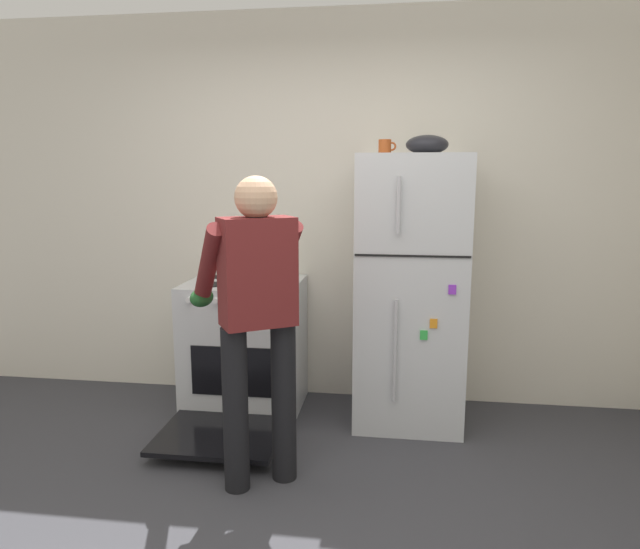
% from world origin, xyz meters
% --- Properties ---
extents(kitchen_wall_back, '(6.00, 0.10, 2.70)m').
position_xyz_m(kitchen_wall_back, '(0.00, 1.95, 1.35)').
color(kitchen_wall_back, silver).
rests_on(kitchen_wall_back, ground).
extents(refrigerator, '(0.68, 0.72, 1.73)m').
position_xyz_m(refrigerator, '(0.51, 1.57, 0.86)').
color(refrigerator, silver).
rests_on(refrigerator, ground).
extents(stove_range, '(0.76, 1.21, 0.90)m').
position_xyz_m(stove_range, '(-0.59, 1.55, 0.44)').
color(stove_range, silver).
rests_on(stove_range, ground).
extents(person_cook, '(0.66, 0.70, 1.60)m').
position_xyz_m(person_cook, '(-0.28, 0.66, 0.95)').
color(person_cook, black).
rests_on(person_cook, ground).
extents(red_pot, '(0.35, 0.25, 0.12)m').
position_xyz_m(red_pot, '(-0.43, 1.52, 0.96)').
color(red_pot, '#236638').
rests_on(red_pot, stove_range).
extents(coffee_mug, '(0.11, 0.08, 0.10)m').
position_xyz_m(coffee_mug, '(0.33, 1.62, 1.77)').
color(coffee_mug, '#B24C1E').
rests_on(coffee_mug, refrigerator).
extents(mixing_bowl, '(0.26, 0.26, 0.12)m').
position_xyz_m(mixing_bowl, '(0.59, 1.57, 1.78)').
color(mixing_bowl, black).
rests_on(mixing_bowl, refrigerator).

